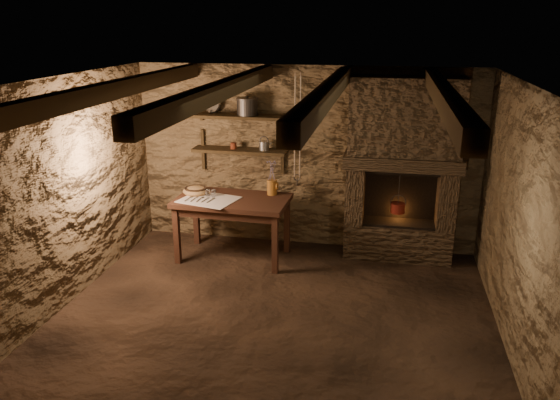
% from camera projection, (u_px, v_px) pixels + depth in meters
% --- Properties ---
extents(floor, '(4.50, 4.50, 0.00)m').
position_uv_depth(floor, '(275.00, 314.00, 5.71)').
color(floor, black).
rests_on(floor, ground).
extents(back_wall, '(4.50, 0.04, 2.40)m').
position_uv_depth(back_wall, '(305.00, 158.00, 7.19)').
color(back_wall, brown).
rests_on(back_wall, floor).
extents(front_wall, '(4.50, 0.04, 2.40)m').
position_uv_depth(front_wall, '(210.00, 306.00, 3.47)').
color(front_wall, brown).
rests_on(front_wall, floor).
extents(left_wall, '(0.04, 4.00, 2.40)m').
position_uv_depth(left_wall, '(66.00, 193.00, 5.75)').
color(left_wall, brown).
rests_on(left_wall, floor).
extents(right_wall, '(0.04, 4.00, 2.40)m').
position_uv_depth(right_wall, '(518.00, 222.00, 4.91)').
color(right_wall, brown).
rests_on(right_wall, floor).
extents(ceiling, '(4.50, 4.00, 0.04)m').
position_uv_depth(ceiling, '(274.00, 81.00, 4.96)').
color(ceiling, black).
rests_on(ceiling, back_wall).
extents(beam_far_left, '(0.14, 3.95, 0.16)m').
position_uv_depth(beam_far_left, '(122.00, 88.00, 5.26)').
color(beam_far_left, black).
rests_on(beam_far_left, ceiling).
extents(beam_mid_left, '(0.14, 3.95, 0.16)m').
position_uv_depth(beam_mid_left, '(221.00, 90.00, 5.08)').
color(beam_mid_left, black).
rests_on(beam_mid_left, ceiling).
extents(beam_mid_right, '(0.14, 3.95, 0.16)m').
position_uv_depth(beam_mid_right, '(328.00, 93.00, 4.89)').
color(beam_mid_right, black).
rests_on(beam_mid_right, ceiling).
extents(beam_far_right, '(0.14, 3.95, 0.16)m').
position_uv_depth(beam_far_right, '(444.00, 96.00, 4.70)').
color(beam_far_right, black).
rests_on(beam_far_right, ceiling).
extents(shelf_lower, '(1.25, 0.30, 0.04)m').
position_uv_depth(shelf_lower, '(240.00, 151.00, 7.17)').
color(shelf_lower, black).
rests_on(shelf_lower, back_wall).
extents(shelf_upper, '(1.25, 0.30, 0.04)m').
position_uv_depth(shelf_upper, '(239.00, 116.00, 7.03)').
color(shelf_upper, black).
rests_on(shelf_upper, back_wall).
extents(hearth, '(1.43, 0.51, 2.30)m').
position_uv_depth(hearth, '(402.00, 165.00, 6.74)').
color(hearth, '#36281B').
rests_on(hearth, floor).
extents(work_table, '(1.43, 0.85, 0.80)m').
position_uv_depth(work_table, '(233.00, 226.00, 6.96)').
color(work_table, '#351C12').
rests_on(work_table, floor).
extents(linen_cloth, '(0.77, 0.68, 0.01)m').
position_uv_depth(linen_cloth, '(209.00, 200.00, 6.79)').
color(linen_cloth, white).
rests_on(linen_cloth, work_table).
extents(pewter_cutlery_row, '(0.59, 0.34, 0.01)m').
position_uv_depth(pewter_cutlery_row, '(208.00, 199.00, 6.76)').
color(pewter_cutlery_row, gray).
rests_on(pewter_cutlery_row, linen_cloth).
extents(drinking_glasses, '(0.21, 0.06, 0.09)m').
position_uv_depth(drinking_glasses, '(214.00, 193.00, 6.89)').
color(drinking_glasses, white).
rests_on(drinking_glasses, linen_cloth).
extents(stoneware_jug, '(0.14, 0.14, 0.44)m').
position_uv_depth(stoneware_jug, '(272.00, 180.00, 6.94)').
color(stoneware_jug, '#A86420').
rests_on(stoneware_jug, work_table).
extents(wooden_bowl, '(0.44, 0.44, 0.12)m').
position_uv_depth(wooden_bowl, '(196.00, 191.00, 7.01)').
color(wooden_bowl, '#9F7645').
rests_on(wooden_bowl, work_table).
extents(iron_stockpot, '(0.33, 0.33, 0.20)m').
position_uv_depth(iron_stockpot, '(247.00, 107.00, 6.97)').
color(iron_stockpot, '#312E2B').
rests_on(iron_stockpot, shelf_upper).
extents(tin_pan, '(0.26, 0.19, 0.24)m').
position_uv_depth(tin_pan, '(213.00, 104.00, 7.15)').
color(tin_pan, '#9D9E98').
rests_on(tin_pan, shelf_upper).
extents(small_kettle, '(0.21, 0.19, 0.18)m').
position_uv_depth(small_kettle, '(264.00, 146.00, 7.09)').
color(small_kettle, '#9D9E98').
rests_on(small_kettle, shelf_lower).
extents(rusty_tin, '(0.10, 0.10, 0.08)m').
position_uv_depth(rusty_tin, '(233.00, 146.00, 7.17)').
color(rusty_tin, '#592011').
rests_on(rusty_tin, shelf_lower).
extents(red_pot, '(0.23, 0.23, 0.54)m').
position_uv_depth(red_pot, '(398.00, 207.00, 6.86)').
color(red_pot, maroon).
rests_on(red_pot, hearth).
extents(hanging_ropes, '(0.08, 0.08, 1.20)m').
position_uv_depth(hanging_ropes, '(298.00, 126.00, 6.11)').
color(hanging_ropes, tan).
rests_on(hanging_ropes, ceiling).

